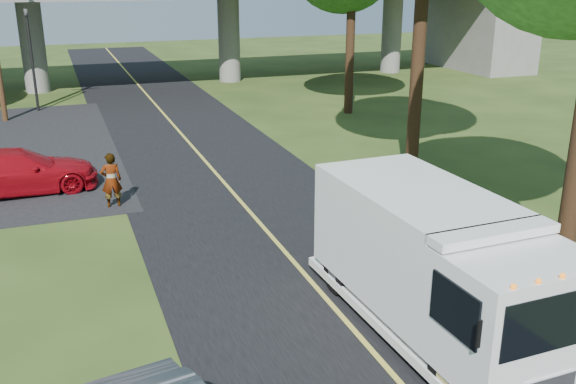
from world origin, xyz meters
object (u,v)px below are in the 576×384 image
red_sedan (18,171)px  step_van (435,261)px  pedestrian (111,180)px  traffic_signal (31,49)px

red_sedan → step_van: bearing=-149.4°
red_sedan → pedestrian: 3.68m
traffic_signal → step_van: (7.46, -25.82, -1.68)m
traffic_signal → red_sedan: (-0.54, -13.76, -2.48)m
traffic_signal → step_van: 26.93m
traffic_signal → pedestrian: 16.53m
red_sedan → pedestrian: bearing=-134.8°
pedestrian → red_sedan: bearing=-43.4°
red_sedan → traffic_signal: bearing=-5.2°
pedestrian → step_van: bearing=117.1°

